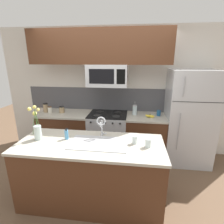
% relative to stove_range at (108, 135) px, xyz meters
% --- Properties ---
extents(ground_plane, '(10.00, 10.00, 0.00)m').
position_rel_stove_range_xyz_m(ground_plane, '(-0.00, -0.90, -0.46)').
color(ground_plane, brown).
extents(rear_partition, '(5.20, 0.10, 2.60)m').
position_rel_stove_range_xyz_m(rear_partition, '(0.30, 0.38, 0.84)').
color(rear_partition, silver).
rests_on(rear_partition, ground).
extents(splash_band, '(3.58, 0.01, 0.48)m').
position_rel_stove_range_xyz_m(splash_band, '(-0.00, 0.32, 0.69)').
color(splash_band, '#4C4C51').
rests_on(splash_band, rear_partition).
extents(back_counter_left, '(1.06, 0.65, 0.91)m').
position_rel_stove_range_xyz_m(back_counter_left, '(-0.90, 0.00, -0.01)').
color(back_counter_left, '#4C2B19').
rests_on(back_counter_left, ground).
extents(back_counter_right, '(0.78, 0.65, 0.91)m').
position_rel_stove_range_xyz_m(back_counter_right, '(0.76, 0.00, -0.01)').
color(back_counter_right, '#4C2B19').
rests_on(back_counter_right, ground).
extents(stove_range, '(0.76, 0.64, 0.93)m').
position_rel_stove_range_xyz_m(stove_range, '(0.00, 0.00, 0.00)').
color(stove_range, '#B7BABF').
rests_on(stove_range, ground).
extents(microwave, '(0.74, 0.40, 0.40)m').
position_rel_stove_range_xyz_m(microwave, '(0.00, -0.02, 1.22)').
color(microwave, '#B7BABF').
extents(upper_cabinet_band, '(2.54, 0.34, 0.60)m').
position_rel_stove_range_xyz_m(upper_cabinet_band, '(-0.14, -0.05, 1.72)').
color(upper_cabinet_band, '#4C2B19').
extents(refrigerator, '(0.85, 0.74, 1.80)m').
position_rel_stove_range_xyz_m(refrigerator, '(1.56, 0.02, 0.44)').
color(refrigerator, '#B7BABF').
rests_on(refrigerator, ground).
extents(storage_jar_tall, '(0.10, 0.10, 0.19)m').
position_rel_stove_range_xyz_m(storage_jar_tall, '(-1.31, 0.01, 0.54)').
color(storage_jar_tall, '#997F5B').
rests_on(storage_jar_tall, back_counter_left).
extents(storage_jar_medium, '(0.08, 0.08, 0.13)m').
position_rel_stove_range_xyz_m(storage_jar_medium, '(-1.21, -0.03, 0.51)').
color(storage_jar_medium, silver).
rests_on(storage_jar_medium, back_counter_left).
extents(storage_jar_short, '(0.11, 0.11, 0.13)m').
position_rel_stove_range_xyz_m(storage_jar_short, '(-0.96, 0.01, 0.51)').
color(storage_jar_short, '#997F5B').
rests_on(storage_jar_short, back_counter_left).
extents(banana_bunch, '(0.19, 0.12, 0.07)m').
position_rel_stove_range_xyz_m(banana_bunch, '(0.82, -0.06, 0.47)').
color(banana_bunch, yellow).
rests_on(banana_bunch, back_counter_right).
extents(french_press, '(0.09, 0.09, 0.27)m').
position_rel_stove_range_xyz_m(french_press, '(0.53, 0.06, 0.55)').
color(french_press, silver).
rests_on(french_press, back_counter_right).
extents(coffee_tin, '(0.08, 0.08, 0.11)m').
position_rel_stove_range_xyz_m(coffee_tin, '(1.00, 0.05, 0.50)').
color(coffee_tin, '#1E5184').
rests_on(coffee_tin, back_counter_right).
extents(island_counter, '(1.95, 0.81, 0.91)m').
position_rel_stove_range_xyz_m(island_counter, '(-0.05, -1.25, -0.01)').
color(island_counter, '#4C2B19').
rests_on(island_counter, ground).
extents(kitchen_sink, '(0.76, 0.43, 0.16)m').
position_rel_stove_range_xyz_m(kitchen_sink, '(0.07, -1.25, 0.38)').
color(kitchen_sink, '#ADAFB5').
rests_on(kitchen_sink, island_counter).
extents(sink_faucet, '(0.14, 0.14, 0.31)m').
position_rel_stove_range_xyz_m(sink_faucet, '(0.07, -1.04, 0.65)').
color(sink_faucet, '#B7BABF').
rests_on(sink_faucet, island_counter).
extents(dish_soap_bottle, '(0.06, 0.05, 0.16)m').
position_rel_stove_range_xyz_m(dish_soap_bottle, '(-0.40, -1.17, 0.52)').
color(dish_soap_bottle, '#4C93C6').
rests_on(dish_soap_bottle, island_counter).
extents(drinking_glass, '(0.06, 0.06, 0.11)m').
position_rel_stove_range_xyz_m(drinking_glass, '(0.54, -1.19, 0.50)').
color(drinking_glass, silver).
rests_on(drinking_glass, island_counter).
extents(spare_glass, '(0.08, 0.08, 0.11)m').
position_rel_stove_range_xyz_m(spare_glass, '(0.70, -1.26, 0.50)').
color(spare_glass, silver).
rests_on(spare_glass, island_counter).
extents(flower_vase, '(0.16, 0.14, 0.47)m').
position_rel_stove_range_xyz_m(flower_vase, '(-0.79, -1.23, 0.59)').
color(flower_vase, silver).
rests_on(flower_vase, island_counter).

